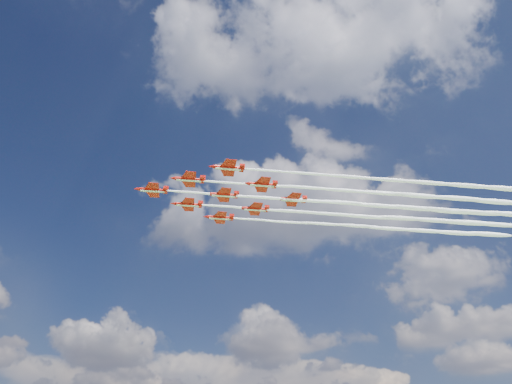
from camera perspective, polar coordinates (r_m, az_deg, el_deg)
jet_lead at (r=156.13m, az=7.91°, el=-1.11°), size 105.03×44.68×2.54m
jet_row2_port at (r=152.94m, az=12.49°, el=0.01°), size 105.03×44.68×2.54m
jet_row2_starb at (r=165.53m, az=10.79°, el=-2.62°), size 105.03×44.68×2.54m
jet_row3_port at (r=150.83m, az=17.22°, el=1.17°), size 105.03×44.68×2.54m
jet_row3_centre at (r=162.86m, az=15.15°, el=-1.58°), size 105.03×44.68×2.54m
jet_row3_starb at (r=175.40m, az=13.36°, el=-3.95°), size 105.03×44.68×2.54m
jet_row4_port at (r=161.22m, az=19.61°, el=-0.51°), size 105.03×44.68×2.54m
jet_row4_starb at (r=173.20m, az=17.50°, el=-2.99°), size 105.03×44.68×2.54m
jet_tail at (r=171.97m, az=21.71°, el=-1.99°), size 105.03×44.68×2.54m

